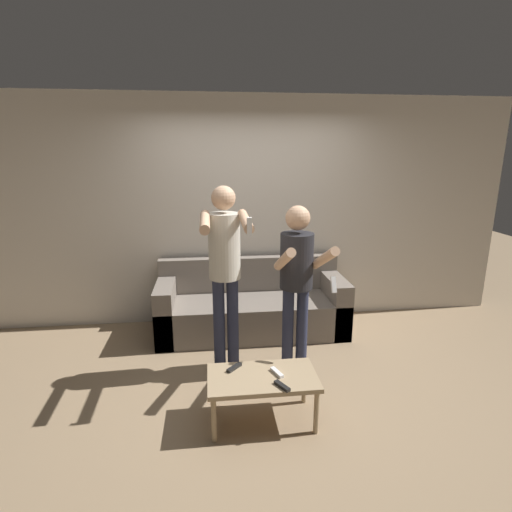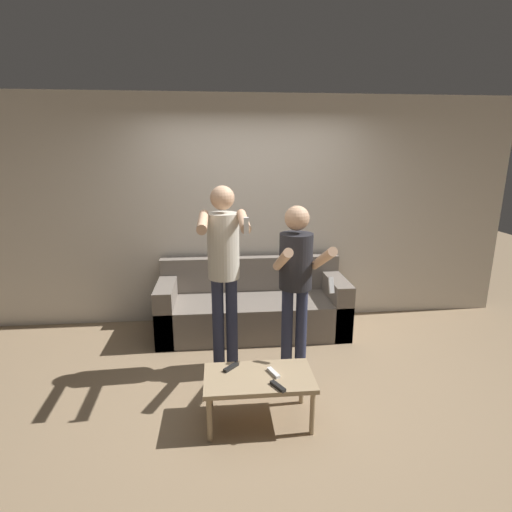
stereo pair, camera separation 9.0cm
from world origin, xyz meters
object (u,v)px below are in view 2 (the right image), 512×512
couch (252,308)px  remote_far (231,367)px  remote_near (278,386)px  person_standing_right (296,271)px  coffee_table (259,381)px  person_standing_left (224,260)px  remote_mid (273,373)px

couch → remote_far: 1.55m
remote_near → person_standing_right: bearing=72.1°
person_standing_right → remote_near: (-0.30, -0.95, -0.58)m
coffee_table → remote_far: (-0.21, 0.13, 0.06)m
person_standing_left → remote_mid: size_ratio=11.64×
person_standing_left → remote_mid: person_standing_left is taller
person_standing_left → person_standing_right: person_standing_left is taller
person_standing_right → remote_near: person_standing_right is taller
remote_near → remote_far: bearing=138.0°
person_standing_right → remote_mid: bearing=-112.5°
remote_mid → couch: bearing=90.6°
couch → person_standing_right: size_ratio=1.35×
remote_near → remote_far: same height
person_standing_left → couch: bearing=68.9°
couch → person_standing_right: bearing=-68.8°
coffee_table → remote_mid: remote_mid is taller
remote_near → remote_far: size_ratio=1.11×
person_standing_left → remote_mid: 1.10m
couch → remote_near: (0.03, -1.81, 0.12)m
person_standing_left → remote_near: bearing=-69.0°
remote_near → remote_mid: bearing=93.6°
person_standing_right → remote_far: person_standing_right is taller
remote_mid → person_standing_left: bearing=114.8°
coffee_table → remote_mid: bearing=7.3°
coffee_table → remote_near: size_ratio=5.69×
remote_far → couch: bearing=78.7°
person_standing_left → remote_near: 1.24m
couch → remote_far: bearing=-101.3°
person_standing_left → remote_far: person_standing_left is taller
person_standing_left → remote_mid: (0.35, -0.76, -0.71)m
remote_mid → remote_far: 0.34m
couch → person_standing_left: (-0.33, -0.86, 0.83)m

